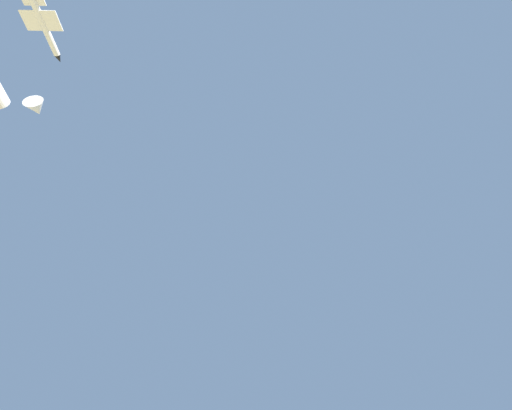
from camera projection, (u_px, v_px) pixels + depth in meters
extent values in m
cone|color=white|center=(36.00, 108.00, 110.66)|extent=(7.23, 7.69, 6.08)
cylinder|color=silver|center=(45.00, 27.00, 78.95)|extent=(11.98, 7.86, 1.50)
cone|color=black|center=(59.00, 59.00, 84.84)|extent=(2.48, 2.30, 1.50)
cube|color=silver|center=(41.00, 21.00, 77.65)|extent=(7.84, 9.13, 0.24)
cube|color=silver|center=(33.00, 1.00, 74.76)|extent=(4.15, 5.15, 0.20)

